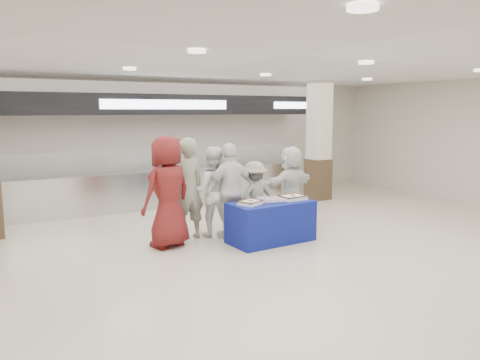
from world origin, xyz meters
TOP-DOWN VIEW (x-y plane):
  - ground at (0.00, 0.00)m, footprint 14.00×14.00m
  - serving_line at (0.00, 5.40)m, footprint 8.70×0.85m
  - column_right at (4.00, 4.20)m, footprint 0.55×0.55m
  - display_table at (0.54, 1.30)m, footprint 1.59×0.85m
  - sheet_cake_left at (0.09, 1.26)m, footprint 0.50×0.45m
  - sheet_cake_right at (1.01, 1.27)m, footprint 0.48×0.38m
  - cupcake_tray at (0.54, 1.31)m, footprint 0.50×0.41m
  - civilian_maroon at (-1.21, 1.94)m, footprint 1.12×0.90m
  - soldier_a at (-0.72, 2.25)m, footprint 0.71×0.48m
  - chef_tall at (-0.19, 2.24)m, footprint 1.03×0.93m
  - chef_short at (0.05, 1.94)m, footprint 1.09×0.53m
  - soldier_b at (0.62, 2.00)m, footprint 0.94×0.57m
  - civilian_white at (1.65, 2.23)m, footprint 1.62×0.83m

SIDE VIEW (x-z plane):
  - ground at x=0.00m, z-range 0.00..0.00m
  - display_table at x=0.54m, z-range 0.00..0.75m
  - soldier_b at x=0.62m, z-range 0.00..1.42m
  - cupcake_tray at x=0.54m, z-range 0.75..0.82m
  - sheet_cake_left at x=0.09m, z-range 0.75..0.84m
  - sheet_cake_right at x=1.01m, z-range 0.75..0.85m
  - civilian_white at x=1.65m, z-range 0.00..1.67m
  - chef_tall at x=-0.19m, z-range 0.00..1.73m
  - chef_short at x=0.05m, z-range 0.00..1.81m
  - soldier_a at x=-0.72m, z-range 0.00..1.91m
  - civilian_maroon at x=-1.21m, z-range 0.00..1.98m
  - serving_line at x=0.00m, z-range -0.24..2.56m
  - column_right at x=4.00m, z-range -0.07..3.13m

